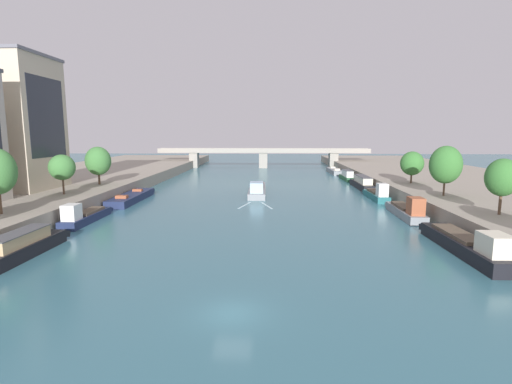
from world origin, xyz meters
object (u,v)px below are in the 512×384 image
moored_boat_left_gap_after (24,246)px  tree_left_midway (62,167)px  moored_boat_right_end (467,244)px  moored_boat_left_far (85,216)px  tree_right_distant (502,178)px  moored_boat_right_near (377,194)px  tree_right_midway (446,165)px  tree_right_end_of_row (412,163)px  moored_boat_right_gap_after (347,176)px  moored_boat_right_midway (362,183)px  tree_left_far (98,161)px  moored_boat_right_upstream (334,171)px  barge_midriver (257,189)px  moored_boat_left_midway (132,197)px  bridge_far (263,155)px  moored_boat_right_far (407,210)px

moored_boat_left_gap_after → tree_left_midway: 24.30m
moored_boat_right_end → moored_boat_left_far: bearing=164.7°
tree_right_distant → moored_boat_right_near: bearing=106.5°
tree_right_midway → tree_right_end_of_row: bearing=88.5°
moored_boat_right_end → moored_boat_right_gap_after: 60.40m
moored_boat_left_gap_after → moored_boat_right_midway: bearing=47.9°
tree_left_far → moored_boat_right_gap_after: bearing=29.8°
moored_boat_right_midway → tree_left_far: size_ratio=2.12×
moored_boat_left_gap_after → moored_boat_right_upstream: size_ratio=0.77×
barge_midriver → moored_boat_left_midway: 23.41m
moored_boat_left_far → bridge_far: 85.90m
moored_boat_left_midway → moored_boat_right_gap_after: bearing=36.2°
moored_boat_right_gap_after → tree_right_midway: 40.65m
moored_boat_right_upstream → tree_right_midway: tree_right_midway is taller
barge_midriver → moored_boat_right_gap_after: 31.71m
moored_boat_right_midway → tree_right_end_of_row: size_ratio=2.45×
moored_boat_left_far → tree_left_midway: size_ratio=1.91×
moored_boat_right_end → moored_boat_right_upstream: size_ratio=1.01×
tree_left_midway → tree_left_far: (0.40, 11.53, 0.15)m
tree_right_distant → tree_right_midway: tree_right_midway is taller
barge_midriver → moored_boat_right_midway: bearing=20.2°
moored_boat_left_midway → moored_boat_right_gap_after: 53.93m
moored_boat_right_upstream → tree_right_end_of_row: size_ratio=2.62×
moored_boat_right_gap_after → tree_right_distant: (6.94, -53.25, 5.67)m
moored_boat_right_upstream → moored_boat_left_gap_after: bearing=-118.1°
moored_boat_left_far → moored_boat_right_upstream: size_ratio=0.75×
bridge_far → moored_boat_right_gap_after: bearing=-57.8°
moored_boat_left_far → moored_boat_right_upstream: (43.43, 65.16, -0.21)m
moored_boat_right_upstream → tree_left_far: tree_left_far is taller
moored_boat_right_midway → tree_left_midway: (-51.18, -25.61, 5.45)m
tree_left_far → tree_right_distant: bearing=-23.0°
moored_boat_right_end → tree_left_far: tree_left_far is taller
moored_boat_left_midway → tree_right_distant: 55.13m
moored_boat_left_gap_after → moored_boat_left_far: size_ratio=1.03×
moored_boat_right_far → tree_left_far: 52.75m
moored_boat_right_near → tree_right_end_of_row: tree_right_end_of_row is taller
moored_boat_right_gap_after → moored_boat_right_upstream: moored_boat_right_gap_after is taller
moored_boat_right_far → tree_right_end_of_row: tree_right_end_of_row is taller
moored_boat_left_far → moored_boat_right_midway: 55.54m
moored_boat_right_near → tree_right_midway: 14.20m
moored_boat_left_midway → tree_left_far: bearing=156.8°
tree_right_midway → tree_left_midway: bearing=-179.2°
moored_boat_right_midway → bridge_far: bearing=114.1°
moored_boat_right_far → moored_boat_right_near: bearing=90.7°
tree_right_midway → tree_right_distant: bearing=-88.4°
moored_boat_right_end → bridge_far: bridge_far is taller
moored_boat_left_gap_after → moored_boat_right_gap_after: moored_boat_right_gap_after is taller
moored_boat_left_far → moored_boat_left_midway: 16.58m
moored_boat_right_far → tree_left_far: (-50.33, 14.70, 5.77)m
moored_boat_left_far → moored_boat_left_midway: moored_boat_left_far is taller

